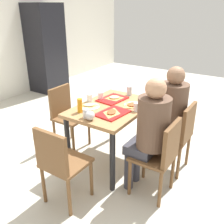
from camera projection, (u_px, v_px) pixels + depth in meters
ground_plane at (112, 161)px, 3.29m from camera, size 10.00×10.00×0.02m
main_table at (112, 115)px, 3.04m from camera, size 1.06×0.74×0.76m
chair_near_left at (161, 154)px, 2.51m from camera, size 0.40×0.40×0.86m
chair_near_right at (179, 133)px, 2.92m from camera, size 0.40×0.40×0.86m
chair_far_side at (66, 112)px, 3.47m from camera, size 0.40×0.40×0.86m
chair_left_end at (60, 161)px, 2.39m from camera, size 0.40×0.40×0.86m
person_in_red at (150, 128)px, 2.49m from camera, size 0.32×0.42×1.27m
person_in_brown_jacket at (169, 111)px, 2.89m from camera, size 0.32×0.42×1.27m
tray_red_near at (113, 113)px, 2.78m from camera, size 0.39×0.30×0.02m
tray_red_far at (113, 99)px, 3.19m from camera, size 0.39×0.30×0.02m
paper_plate_center at (90, 107)px, 2.97m from camera, size 0.22×0.22×0.01m
paper_plate_near_edge at (133, 105)px, 3.01m from camera, size 0.22×0.22×0.01m
pizza_slice_a at (112, 112)px, 2.76m from camera, size 0.25×0.20×0.02m
pizza_slice_b at (114, 97)px, 3.20m from camera, size 0.24×0.25×0.02m
pizza_slice_c at (89, 105)px, 2.98m from camera, size 0.24×0.24×0.02m
pizza_slice_d at (133, 105)px, 2.99m from camera, size 0.26×0.23×0.02m
plastic_cup_a at (90, 98)px, 3.11m from camera, size 0.07×0.07×0.10m
plastic_cup_b at (137, 107)px, 2.84m from camera, size 0.07×0.07×0.10m
plastic_cup_c at (86, 113)px, 2.67m from camera, size 0.07×0.07×0.10m
plastic_cup_d at (101, 96)px, 3.17m from camera, size 0.07×0.07×0.10m
soda_can at (129, 91)px, 3.32m from camera, size 0.07×0.07×0.12m
condiment_bottle at (80, 105)px, 2.79m from camera, size 0.06×0.06×0.16m
foil_bundle at (90, 116)px, 2.61m from camera, size 0.10×0.10×0.10m
drink_fridge at (46, 49)px, 5.64m from camera, size 0.70×0.60×1.90m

